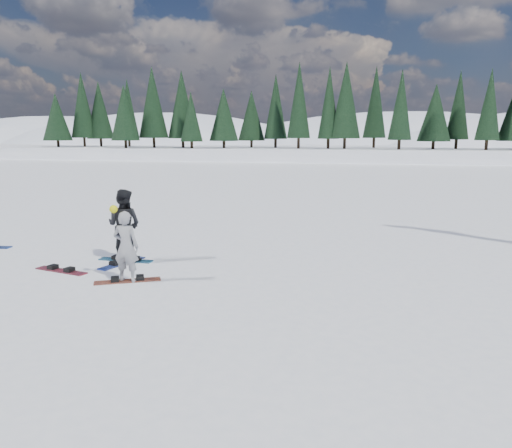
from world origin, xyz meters
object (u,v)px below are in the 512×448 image
Objects in this scene: snowboarder_woman at (126,246)px; snowboard_loose_a at (122,263)px; snowboard_loose_b at (61,271)px; snowboarder_man at (124,225)px.

snowboard_loose_a is (-0.87, 1.47, -0.83)m from snowboarder_woman.
snowboard_loose_b is at bearing 147.93° from snowboard_loose_a.
snowboard_loose_b is at bearing 55.41° from snowboarder_man.
snowboarder_man is at bearing -61.39° from snowboarder_woman.
snowboarder_man reaches higher than snowboarder_woman.
snowboarder_man is 1.29× the size of snowboard_loose_b.
snowboarder_man is 1.29× the size of snowboard_loose_a.
snowboarder_man is 1.01m from snowboard_loose_a.
snowboarder_woman is 1.90m from snowboard_loose_a.
snowboarder_woman is 1.20× the size of snowboard_loose_b.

